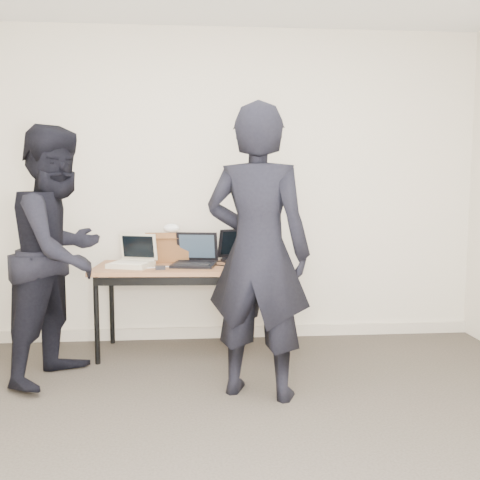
{
  "coord_description": "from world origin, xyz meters",
  "views": [
    {
      "loc": [
        -0.23,
        -2.43,
        1.39
      ],
      "look_at": [
        0.1,
        1.6,
        0.95
      ],
      "focal_mm": 40.0,
      "sensor_mm": 36.0,
      "label": 1
    }
  ],
  "objects": [
    {
      "name": "person_observer",
      "position": [
        -1.19,
        1.37,
        0.89
      ],
      "size": [
        0.95,
        1.05,
        1.78
      ],
      "primitive_type": "imported",
      "rotation": [
        0.0,
        0.0,
        1.19
      ],
      "color": "black",
      "rests_on": "ground"
    },
    {
      "name": "room",
      "position": [
        0.0,
        0.0,
        1.35
      ],
      "size": [
        4.6,
        4.6,
        2.8
      ],
      "color": "#3F3830",
      "rests_on": "ground"
    },
    {
      "name": "tissue",
      "position": [
        -0.44,
        2.06,
        1.0
      ],
      "size": [
        0.15,
        0.12,
        0.08
      ],
      "primitive_type": "ellipsoid",
      "rotation": [
        0.0,
        0.0,
        -0.15
      ],
      "color": "white",
      "rests_on": "leather_satchel"
    },
    {
      "name": "person_typist",
      "position": [
        0.16,
        0.94,
        0.94
      ],
      "size": [
        0.8,
        0.67,
        1.88
      ],
      "primitive_type": "imported",
      "rotation": [
        0.0,
        0.0,
        2.76
      ],
      "color": "black",
      "rests_on": "ground"
    },
    {
      "name": "cables",
      "position": [
        -0.24,
        1.84,
        0.72
      ],
      "size": [
        1.15,
        0.36,
        0.01
      ],
      "rotation": [
        0.0,
        0.0,
        -0.13
      ],
      "color": "black",
      "rests_on": "desk"
    },
    {
      "name": "power_brick",
      "position": [
        -0.51,
        1.66,
        0.73
      ],
      "size": [
        0.08,
        0.06,
        0.03
      ],
      "primitive_type": "cube",
      "rotation": [
        0.0,
        0.0,
        0.13
      ],
      "color": "black",
      "rests_on": "desk"
    },
    {
      "name": "laptop_center",
      "position": [
        -0.25,
        1.85,
        0.78
      ],
      "size": [
        0.39,
        0.38,
        0.26
      ],
      "rotation": [
        0.0,
        0.0,
        -0.2
      ],
      "color": "black",
      "rests_on": "desk"
    },
    {
      "name": "desk",
      "position": [
        -0.29,
        1.83,
        0.66
      ],
      "size": [
        1.54,
        0.74,
        0.72
      ],
      "rotation": [
        0.0,
        0.0,
        -0.06
      ],
      "color": "brown",
      "rests_on": "ground"
    },
    {
      "name": "laptop_beige",
      "position": [
        -0.74,
        1.84,
        0.77
      ],
      "size": [
        0.39,
        0.39,
        0.25
      ],
      "rotation": [
        0.0,
        0.0,
        -0.33
      ],
      "color": "beige",
      "rests_on": "desk"
    },
    {
      "name": "equipment_box",
      "position": [
        0.34,
        2.02,
        0.8
      ],
      "size": [
        0.32,
        0.29,
        0.17
      ],
      "primitive_type": "cube",
      "rotation": [
        0.0,
        0.0,
        -0.17
      ],
      "color": "black",
      "rests_on": "desk"
    },
    {
      "name": "baseboard",
      "position": [
        0.0,
        2.23,
        0.05
      ],
      "size": [
        4.5,
        0.03,
        0.1
      ],
      "primitive_type": "cube",
      "color": "beige",
      "rests_on": "ground"
    },
    {
      "name": "leather_satchel",
      "position": [
        -0.47,
        2.06,
        0.85
      ],
      "size": [
        0.37,
        0.2,
        0.25
      ],
      "rotation": [
        0.0,
        0.0,
        -0.07
      ],
      "color": "brown",
      "rests_on": "desk"
    },
    {
      "name": "laptop_right",
      "position": [
        0.17,
        2.04,
        0.78
      ],
      "size": [
        0.46,
        0.45,
        0.27
      ],
      "rotation": [
        0.0,
        0.0,
        0.32
      ],
      "color": "black",
      "rests_on": "desk"
    }
  ]
}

